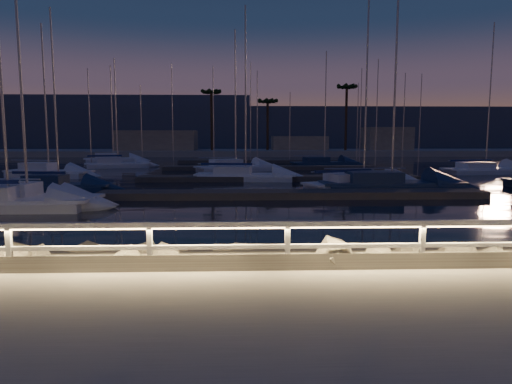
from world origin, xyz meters
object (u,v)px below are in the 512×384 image
sailboat_g (243,175)px  sailboat_i (116,164)px  sailboat_k (323,163)px  sailboat_b (4,201)px  sailboat_l (483,169)px  guard_rail (375,233)px  sailboat_j (234,167)px  sailboat_d (361,183)px  sailboat_e (47,172)px  sailboat_a (24,198)px  sailboat_f (56,185)px  sailboat_m (112,159)px  sailboat_c (388,184)px

sailboat_g → sailboat_i: bearing=139.8°
sailboat_k → sailboat_b: bearing=-133.8°
sailboat_b → sailboat_l: sailboat_l is taller
guard_rail → sailboat_j: (-3.57, 35.58, -0.92)m
sailboat_b → sailboat_d: sailboat_d is taller
sailboat_e → sailboat_j: size_ratio=0.93×
sailboat_b → sailboat_j: bearing=65.6°
sailboat_a → sailboat_i: bearing=102.5°
sailboat_i → sailboat_l: 37.76m
sailboat_e → guard_rail: bearing=-44.0°
guard_rail → sailboat_g: size_ratio=3.27×
sailboat_b → sailboat_f: 7.49m
sailboat_m → sailboat_l: bearing=-40.1°
sailboat_b → sailboat_l: bearing=30.3°
sailboat_d → sailboat_f: sailboat_d is taller
guard_rail → sailboat_i: bearing=112.0°
sailboat_g → sailboat_i: 20.68m
guard_rail → sailboat_b: sailboat_b is taller
sailboat_b → sailboat_m: bearing=98.2°
sailboat_d → sailboat_k: 23.10m
sailboat_d → sailboat_a: bearing=178.8°
sailboat_b → sailboat_e: bearing=106.5°
sailboat_f → sailboat_k: 31.67m
sailboat_e → sailboat_m: 22.41m
sailboat_a → sailboat_k: sailboat_k is taller
sailboat_k → sailboat_f: bearing=-142.2°
sailboat_f → sailboat_g: 13.70m
sailboat_g → sailboat_j: (-0.86, 9.33, 0.03)m
sailboat_c → sailboat_g: sailboat_c is taller
sailboat_c → sailboat_k: 24.06m
sailboat_e → sailboat_i: size_ratio=1.07×
sailboat_a → sailboat_m: bearing=105.8°
sailboat_i → sailboat_k: bearing=-12.9°
sailboat_e → sailboat_i: 11.96m
sailboat_f → sailboat_g: (11.91, 6.77, 0.02)m
sailboat_i → sailboat_b: bearing=-101.4°
sailboat_c → sailboat_e: (-25.97, 10.97, -0.01)m
sailboat_f → sailboat_g: bearing=34.6°
sailboat_e → sailboat_f: size_ratio=1.13×
sailboat_c → sailboat_m: size_ratio=1.19×
sailboat_c → sailboat_e: sailboat_c is taller
sailboat_b → sailboat_i: 29.57m
sailboat_b → sailboat_l: 39.45m
sailboat_m → sailboat_d: bearing=-65.5°
sailboat_j → sailboat_m: bearing=110.7°
sailboat_d → sailboat_j: 17.89m
sailboat_g → sailboat_l: bearing=21.6°
sailboat_e → sailboat_d: bearing=-9.3°
sailboat_a → sailboat_g: sailboat_g is taller
sailboat_d → sailboat_k: sailboat_d is taller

